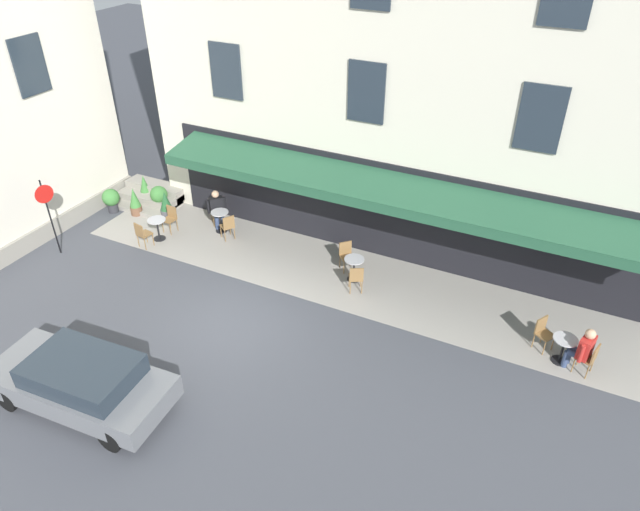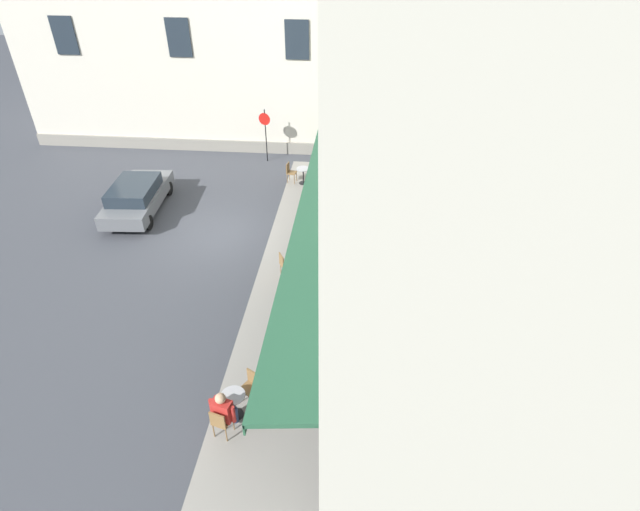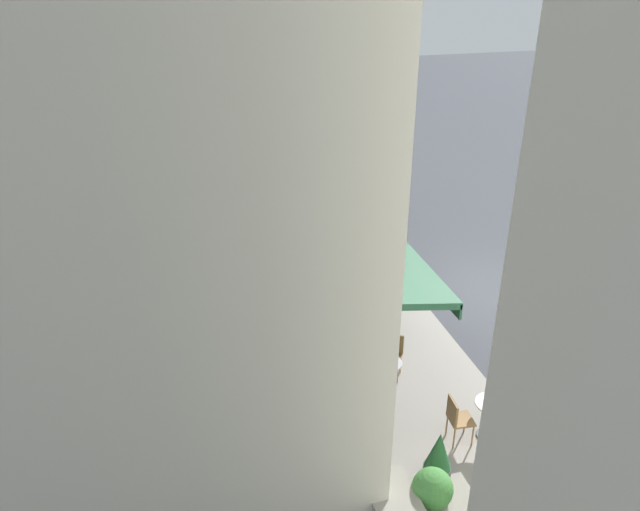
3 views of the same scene
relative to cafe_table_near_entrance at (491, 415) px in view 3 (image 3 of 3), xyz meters
The scene contains 19 objects.
ground_plane 5.32m from the cafe_table_near_entrance, 150.87° to the left, with size 70.00×70.00×0.00m, color #42444C.
sidewalk_cafe_terrace 7.93m from the cafe_table_near_entrance, behind, with size 20.50×3.20×0.01m, color gray.
cafe_table_near_entrance is the anchor object (origin of this frame).
cafe_chair_wicker_kerbside 0.63m from the cafe_table_near_entrance, 80.32° to the left, with size 0.46×0.46×0.91m.
cafe_chair_wicker_back_row 0.63m from the cafe_table_near_entrance, 94.13° to the right, with size 0.43×0.43×0.91m.
cafe_table_mid_terrace 2.08m from the cafe_table_near_entrance, 139.40° to the right, with size 0.60×0.60×0.75m.
cafe_chair_wicker_facing_street 2.35m from the cafe_table_near_entrance, 154.25° to the right, with size 0.55×0.55×0.91m.
cafe_chair_wicker_corner_left 2.11m from the cafe_table_near_entrance, 122.06° to the right, with size 0.57×0.57×0.91m.
cafe_table_streetside 12.85m from the cafe_table_near_entrance, behind, with size 0.60×0.60×0.75m.
cafe_chair_wicker_under_awning 13.46m from the cafe_table_near_entrance, behind, with size 0.49×0.49×0.91m.
cafe_chair_wicker_corner_right 12.31m from the cafe_table_near_entrance, behind, with size 0.55×0.55×0.91m.
cafe_table_far_end 6.83m from the cafe_table_near_entrance, behind, with size 0.60×0.60×0.75m.
cafe_chair_wicker_near_door 7.10m from the cafe_table_near_entrance, behind, with size 0.54×0.54×0.91m.
cafe_chair_wicker_by_window 6.45m from the cafe_table_near_entrance, 169.31° to the right, with size 0.57×0.57×0.91m.
seated_patron_in_black 2.09m from the cafe_table_near_entrance, 127.89° to the right, with size 0.64×0.63×1.31m.
seated_companion_in_red 13.26m from the cafe_table_near_entrance, behind, with size 0.62×0.65×1.32m.
potted_plant_entrance_left 2.17m from the cafe_table_near_entrance, 52.13° to the right, with size 0.62×0.62×0.89m.
potted_plant_under_sign 2.08m from the cafe_table_near_entrance, 28.38° to the right, with size 0.42×0.42×1.03m.
potted_plant_by_steps 1.50m from the cafe_table_near_entrance, 61.79° to the right, with size 0.46×0.46×1.00m.
Camera 3 is at (12.03, -7.66, 7.83)m, focal length 34.99 mm.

